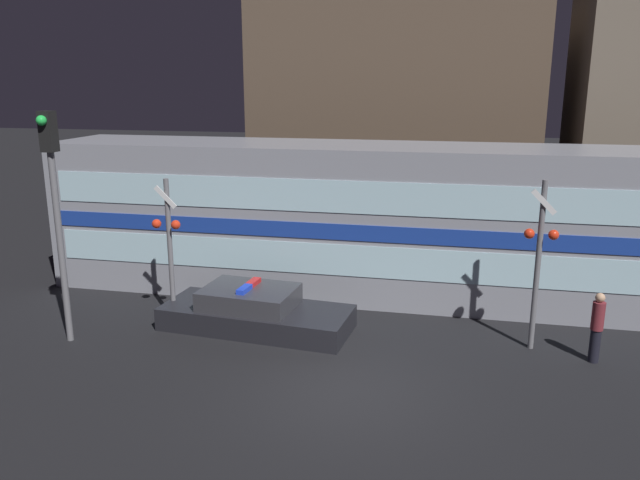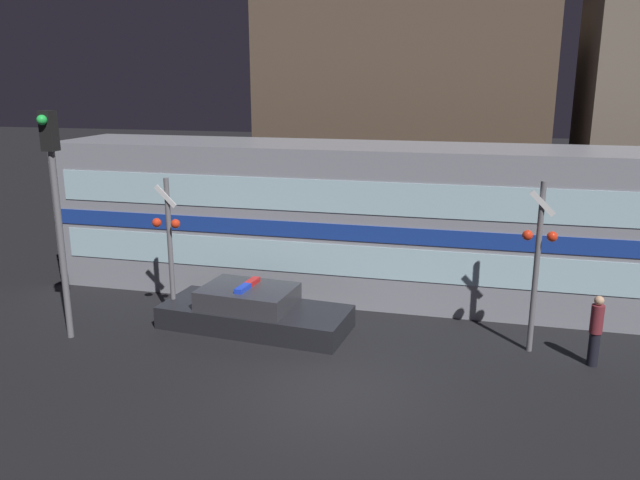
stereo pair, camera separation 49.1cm
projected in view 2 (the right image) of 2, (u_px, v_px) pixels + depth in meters
The scene contains 8 objects.
ground_plane at pixel (340, 393), 12.50m from camera, with size 120.00×120.00×0.00m, color black.
train at pixel (377, 221), 17.85m from camera, with size 19.00×3.13×4.32m.
police_car at pixel (253, 311), 15.73m from camera, with size 4.88×2.28×1.17m.
pedestrian at pixel (596, 330), 13.51m from camera, with size 0.27×0.27×1.61m.
crossing_signal_near at pixel (537, 258), 13.87m from camera, with size 0.75×0.32×3.97m.
crossing_signal_far at pixel (169, 241), 15.79m from camera, with size 0.75×0.32×3.74m.
traffic_light_corner at pixel (55, 194), 14.34m from camera, with size 0.30×0.46×5.43m.
building_left at pixel (403, 121), 25.10m from camera, with size 10.88×5.57×8.96m.
Camera 2 is at (2.34, -11.10, 6.10)m, focal length 35.00 mm.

